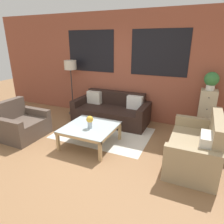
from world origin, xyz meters
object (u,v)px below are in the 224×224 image
Objects in this scene: armchair_corner at (22,125)px; drawer_cabinet at (206,112)px; couch_dark at (111,112)px; settee_vintage at (196,148)px; floor_lamp at (71,68)px; flower_vase at (90,121)px; potted_plant at (212,80)px; coffee_table at (90,129)px.

drawer_cabinet is (3.77, 1.87, 0.25)m from armchair_corner.
settee_vintage is at bearing -28.69° from couch_dark.
couch_dark is 1.26× the size of floor_lamp.
floor_lamp is at bearing -178.60° from drawer_cabinet.
couch_dark reaches higher than flower_vase.
couch_dark is 1.47m from flower_vase.
flower_vase is at bearing -46.21° from floor_lamp.
flower_vase is (-2.12, -1.65, -0.70)m from potted_plant.
floor_lamp is at bearing 159.29° from settee_vintage.
potted_plant is at bearing 26.36° from armchair_corner.
settee_vintage reaches higher than armchair_corner.
settee_vintage reaches higher than coffee_table.
drawer_cabinet is 2.69m from flower_vase.
flower_vase is at bearing -83.22° from couch_dark.
potted_plant is (2.16, 1.58, 0.91)m from coffee_table.
floor_lamp reaches higher than drawer_cabinet.
coffee_table is at bearing -143.86° from drawer_cabinet.
floor_lamp is 1.48× the size of drawer_cabinet.
settee_vintage is 3.67m from armchair_corner.
drawer_cabinet reaches higher than flower_vase.
couch_dark reaches higher than coffee_table.
settee_vintage is 2.03m from flower_vase.
armchair_corner is 1.69m from flower_vase.
armchair_corner is 4.32m from potted_plant.
settee_vintage is (2.16, -1.18, 0.03)m from couch_dark.
drawer_cabinet reaches higher than couch_dark.
coffee_table is (1.60, 0.29, 0.09)m from armchair_corner.
potted_plant is 2.78m from flower_vase.
potted_plant is at bearing 36.14° from coffee_table.
settee_vintage is at bearing 6.92° from flower_vase.
armchair_corner is at bearing -153.64° from potted_plant.
couch_dark is at bearing -174.38° from drawer_cabinet.
settee_vintage is 1.41× the size of drawer_cabinet.
floor_lamp is at bearing 85.23° from armchair_corner.
floor_lamp is at bearing 134.34° from coffee_table.
floor_lamp reaches higher than couch_dark.
flower_vase reaches higher than coffee_table.
flower_vase is at bearing -173.08° from settee_vintage.
settee_vintage is 3.87m from floor_lamp.
potted_plant is at bearing 1.40° from floor_lamp.
coffee_table is at bearing -143.86° from potted_plant.
armchair_corner is 0.90× the size of drawer_cabinet.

